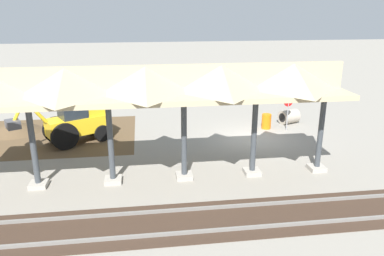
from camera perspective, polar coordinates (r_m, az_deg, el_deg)
The scene contains 9 objects.
ground_plane at distance 21.43m, azimuth 9.19°, elevation -1.41°, with size 120.00×120.00×0.00m, color gray.
dirt_work_zone at distance 22.89m, azimuth -21.41°, elevation -1.18°, with size 10.06×7.00×0.01m, color brown.
platform_canopy at distance 14.88m, azimuth -7.09°, elevation 6.66°, with size 16.27×3.20×4.90m.
rail_tracks at distance 14.48m, azimuth 18.67°, elevation -12.04°, with size 60.00×2.58×0.15m.
stop_sign at distance 22.68m, azimuth 14.49°, elevation 3.53°, with size 0.72×0.31×2.21m.
backhoe at distance 20.98m, azimuth -17.47°, elevation 1.20°, with size 4.97×3.46×2.82m.
dirt_mound at distance 24.49m, azimuth -25.44°, elevation -0.49°, with size 6.30×6.30×1.23m, color brown.
concrete_pipe at distance 24.35m, azimuth 14.55°, elevation 1.70°, with size 1.35×1.22×0.88m.
traffic_barrel at distance 22.99m, azimuth 11.26°, elevation 1.00°, with size 0.56×0.56×0.90m, color orange.
Camera 1 is at (6.09, 19.29, 7.07)m, focal length 35.00 mm.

